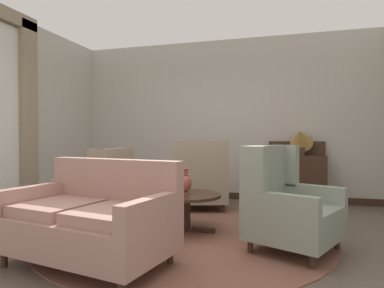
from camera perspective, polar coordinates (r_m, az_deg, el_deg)
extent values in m
plane|color=brown|center=(3.88, -2.41, -16.23)|extent=(7.99, 7.99, 0.00)
cube|color=#BCB7AD|center=(6.43, 5.49, 4.15)|extent=(5.87, 0.08, 3.00)
cube|color=#BCB7AD|center=(5.93, -26.81, 4.29)|extent=(0.08, 3.92, 3.00)
cube|color=#382319|center=(6.46, 5.37, -8.67)|extent=(5.71, 0.03, 0.12)
cylinder|color=brown|center=(4.15, -1.06, -14.97)|extent=(3.40, 3.40, 0.01)
cube|color=gray|center=(5.85, -26.04, 5.02)|extent=(0.10, 0.32, 2.79)
cylinder|color=#382319|center=(4.16, -0.96, -8.67)|extent=(0.84, 0.84, 0.04)
cylinder|color=#382319|center=(4.20, -0.96, -11.52)|extent=(0.10, 0.10, 0.39)
cube|color=#382319|center=(4.18, 1.97, -14.43)|extent=(0.28, 0.07, 0.07)
cube|color=#382319|center=(4.46, -1.41, -13.45)|extent=(0.18, 0.28, 0.07)
cube|color=#382319|center=(4.09, -3.08, -14.78)|extent=(0.17, 0.28, 0.07)
cylinder|color=brown|center=(4.13, -1.07, -8.32)|extent=(0.08, 0.08, 0.02)
ellipsoid|color=brown|center=(4.12, -1.07, -6.74)|extent=(0.14, 0.14, 0.21)
cylinder|color=brown|center=(4.10, -1.07, -4.77)|extent=(0.05, 0.05, 0.08)
torus|color=brown|center=(4.10, -1.07, -4.21)|extent=(0.09, 0.09, 0.02)
cube|color=tan|center=(3.26, -17.27, -14.22)|extent=(1.64, 1.13, 0.31)
cube|color=tan|center=(3.45, -13.11, -6.56)|extent=(1.50, 0.41, 0.49)
cube|color=tan|center=(3.42, -21.83, -9.98)|extent=(0.71, 0.76, 0.10)
cube|color=tan|center=(2.97, -13.13, -11.62)|extent=(0.71, 0.76, 0.10)
cube|color=tan|center=(3.68, -25.78, -8.22)|extent=(0.25, 0.77, 0.23)
cube|color=tan|center=(2.73, -7.24, -11.35)|extent=(0.25, 0.77, 0.23)
cylinder|color=#382319|center=(3.58, -29.25, -16.65)|extent=(0.06, 0.06, 0.14)
cylinder|color=#382319|center=(2.68, -11.98, -22.80)|extent=(0.06, 0.06, 0.14)
cylinder|color=#382319|center=(4.01, -20.60, -14.68)|extent=(0.06, 0.06, 0.14)
cylinder|color=#382319|center=(3.22, -3.72, -18.58)|extent=(0.06, 0.06, 0.14)
cube|color=gray|center=(5.47, 1.28, -8.03)|extent=(1.04, 1.00, 0.29)
cube|color=gray|center=(5.10, 1.45, -3.20)|extent=(0.85, 0.39, 0.68)
cube|color=gray|center=(5.21, 5.50, -2.21)|extent=(0.16, 0.22, 0.52)
cube|color=gray|center=(5.18, -2.72, -2.23)|extent=(0.16, 0.22, 0.52)
cube|color=gray|center=(5.52, 5.14, -5.29)|extent=(0.30, 0.68, 0.22)
cube|color=gray|center=(5.48, -2.65, -5.32)|extent=(0.30, 0.68, 0.22)
cylinder|color=#382319|center=(5.84, 4.53, -9.61)|extent=(0.06, 0.06, 0.14)
cylinder|color=#382319|center=(5.81, -2.30, -9.67)|extent=(0.06, 0.06, 0.14)
cylinder|color=#382319|center=(5.23, 5.26, -10.87)|extent=(0.06, 0.06, 0.14)
cylinder|color=#382319|center=(5.20, -2.40, -10.94)|extent=(0.06, 0.06, 0.14)
cube|color=gray|center=(4.91, -16.48, -9.24)|extent=(0.89, 0.77, 0.28)
cube|color=gray|center=(4.66, -12.74, -4.37)|extent=(0.15, 0.76, 0.59)
cube|color=gray|center=(4.98, -11.77, -3.19)|extent=(0.20, 0.10, 0.45)
cube|color=gray|center=(4.42, -15.88, -3.75)|extent=(0.20, 0.10, 0.45)
cube|color=gray|center=(5.17, -14.94, -6.12)|extent=(0.77, 0.11, 0.18)
cube|color=gray|center=(4.63, -19.28, -6.98)|extent=(0.77, 0.11, 0.18)
cylinder|color=#382319|center=(5.39, -17.90, -10.57)|extent=(0.06, 0.06, 0.14)
cylinder|color=#382319|center=(4.92, -21.97, -11.72)|extent=(0.06, 0.06, 0.14)
cylinder|color=#382319|center=(5.02, -11.09, -11.40)|extent=(0.06, 0.06, 0.14)
cylinder|color=#382319|center=(4.52, -14.75, -12.83)|extent=(0.06, 0.06, 0.14)
cube|color=gray|center=(3.63, 17.00, -12.56)|extent=(1.06, 1.09, 0.32)
cube|color=gray|center=(3.69, 12.46, -4.98)|extent=(0.48, 0.82, 0.61)
cube|color=gray|center=(3.32, 10.82, -4.38)|extent=(0.22, 0.17, 0.46)
cube|color=gray|center=(3.97, 16.13, -3.51)|extent=(0.22, 0.17, 0.46)
cube|color=gray|center=(3.23, 15.19, -9.71)|extent=(0.66, 0.38, 0.18)
cube|color=gray|center=(3.90, 19.90, -7.88)|extent=(0.66, 0.38, 0.18)
cylinder|color=#382319|center=(3.28, 19.71, -18.25)|extent=(0.06, 0.06, 0.14)
cylinder|color=#382319|center=(3.89, 23.41, -15.17)|extent=(0.06, 0.06, 0.14)
cylinder|color=#382319|center=(3.54, 9.86, -16.75)|extent=(0.06, 0.06, 0.14)
cylinder|color=#382319|center=(4.11, 14.85, -14.23)|extent=(0.06, 0.06, 0.14)
cylinder|color=#382319|center=(4.44, 14.40, -4.66)|extent=(0.46, 0.46, 0.03)
cylinder|color=#382319|center=(4.49, 14.38, -9.27)|extent=(0.07, 0.07, 0.70)
cylinder|color=#382319|center=(4.56, 14.36, -13.34)|extent=(0.30, 0.30, 0.04)
cube|color=#382319|center=(6.05, 17.32, -5.40)|extent=(0.95, 0.36, 0.75)
cube|color=#382319|center=(6.18, 17.31, -0.66)|extent=(0.95, 0.04, 0.24)
cube|color=#382319|center=(5.99, 13.20, -9.57)|extent=(0.06, 0.06, 0.10)
cube|color=#382319|center=(6.01, 21.44, -9.58)|extent=(0.06, 0.06, 0.10)
cube|color=#382319|center=(6.25, 13.32, -9.12)|extent=(0.06, 0.06, 0.10)
cube|color=#382319|center=(6.27, 21.21, -9.13)|extent=(0.06, 0.06, 0.10)
cube|color=#382319|center=(6.00, 17.35, -1.18)|extent=(0.24, 0.24, 0.14)
cone|color=#B28942|center=(5.91, 17.96, 1.13)|extent=(0.44, 0.55, 0.51)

